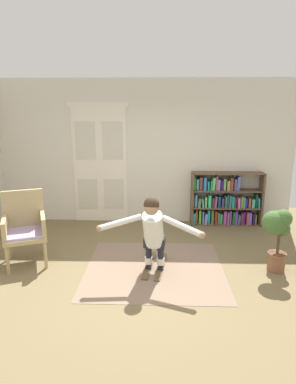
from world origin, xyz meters
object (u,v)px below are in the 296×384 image
Objects in this scene: wicker_chair at (25,226)px; person_skier at (153,229)px; skis_pair at (155,266)px; potted_plant at (277,231)px; bookshelf at (224,202)px.

person_skier reaches higher than wicker_chair.
wicker_chair is 2.07m from skis_pair.
person_skier is (1.96, -0.34, 0.11)m from wicker_chair.
skis_pair is at bearing 178.09° from potted_plant.
person_skier is at bearing -98.37° from skis_pair.
bookshelf is 2.45m from skis_pair.
potted_plant is at bearing 4.36° from person_skier.
potted_plant reaches higher than skis_pair.
skis_pair is 0.56× the size of person_skier.
person_skier is at bearing -123.16° from bookshelf.
skis_pair is (1.99, -0.15, -0.56)m from wicker_chair.
wicker_chair is 1.14× the size of potted_plant.
wicker_chair is at bearing 176.79° from potted_plant.
skis_pair is at bearing -125.10° from bookshelf.
wicker_chair is 0.76× the size of person_skier.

